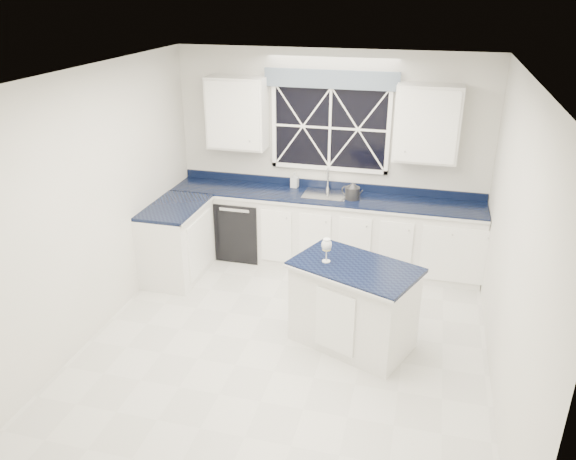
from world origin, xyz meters
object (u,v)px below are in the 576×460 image
(dishwasher, at_px, (243,225))
(kettle, at_px, (352,191))
(island, at_px, (353,305))
(soap_bottle, at_px, (295,180))
(wine_glass, at_px, (327,246))
(faucet, at_px, (328,179))

(dishwasher, relative_size, kettle, 2.84)
(island, distance_m, soap_bottle, 2.31)
(dishwasher, height_order, wine_glass, wine_glass)
(kettle, relative_size, soap_bottle, 1.41)
(faucet, relative_size, wine_glass, 1.24)
(faucet, xyz_separation_m, island, (0.65, -1.92, -0.65))
(faucet, bearing_deg, soap_bottle, 176.71)
(island, bearing_deg, kettle, 121.94)
(faucet, distance_m, wine_glass, 1.94)
(wine_glass, height_order, soap_bottle, soap_bottle)
(faucet, bearing_deg, island, -71.39)
(kettle, height_order, soap_bottle, kettle)
(faucet, distance_m, island, 2.13)
(soap_bottle, bearing_deg, wine_glass, -67.58)
(island, height_order, wine_glass, wine_glass)
(dishwasher, height_order, kettle, kettle)
(dishwasher, xyz_separation_m, soap_bottle, (0.66, 0.22, 0.63))
(faucet, relative_size, soap_bottle, 1.47)
(faucet, distance_m, soap_bottle, 0.45)
(kettle, relative_size, wine_glass, 1.18)
(kettle, bearing_deg, soap_bottle, -174.11)
(island, distance_m, kettle, 1.82)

